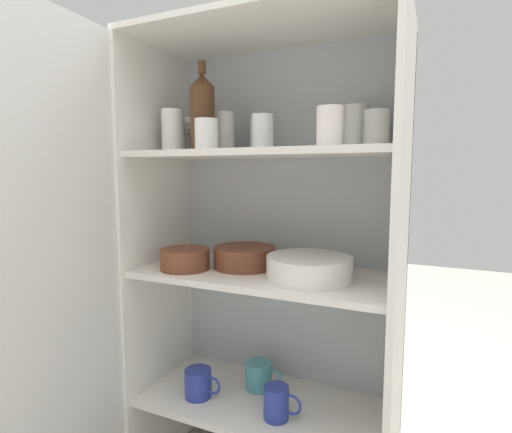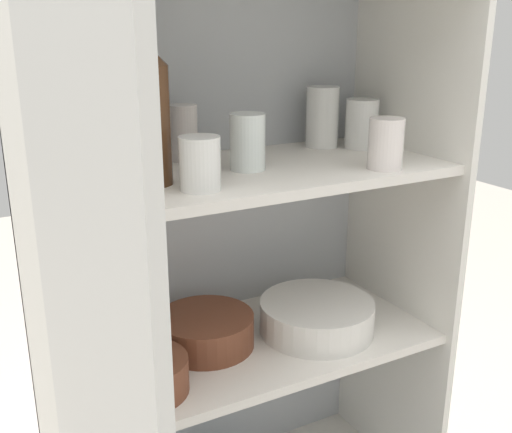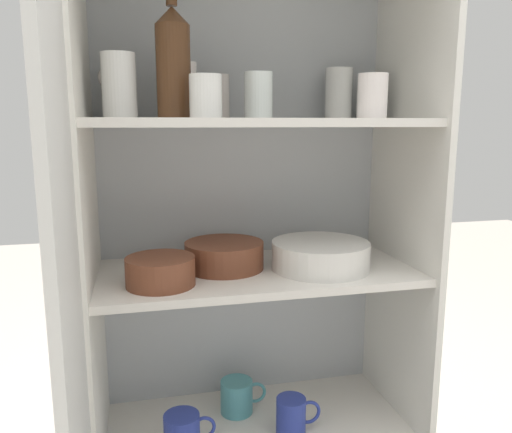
{
  "view_description": "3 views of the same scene",
  "coord_description": "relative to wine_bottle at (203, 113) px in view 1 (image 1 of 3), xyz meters",
  "views": [
    {
      "loc": [
        0.5,
        -0.97,
        1.09
      ],
      "look_at": [
        -0.04,
        0.21,
        0.94
      ],
      "focal_mm": 28.0,
      "sensor_mm": 36.0,
      "label": 1
    },
    {
      "loc": [
        -0.53,
        -0.84,
        1.42
      ],
      "look_at": [
        0.05,
        0.23,
        1.03
      ],
      "focal_mm": 42.0,
      "sensor_mm": 36.0,
      "label": 2
    },
    {
      "loc": [
        -0.29,
        -1.03,
        1.14
      ],
      "look_at": [
        0.0,
        0.2,
        0.9
      ],
      "focal_mm": 35.0,
      "sensor_mm": 36.0,
      "label": 3
    }
  ],
  "objects": [
    {
      "name": "coffee_mug_primary",
      "position": [
        0.28,
        -0.04,
        -0.9
      ],
      "size": [
        0.12,
        0.08,
        0.1
      ],
      "color": "#283893",
      "rests_on": "shelf_board_lower"
    },
    {
      "name": "tumbler_glass_3",
      "position": [
        0.2,
        0.02,
        -0.07
      ],
      "size": [
        0.07,
        0.07,
        0.11
      ],
      "color": "white",
      "rests_on": "shelf_board_upper"
    },
    {
      "name": "wine_glass_0",
      "position": [
        -0.13,
        0.11,
        -0.03
      ],
      "size": [
        0.09,
        0.09,
        0.13
      ],
      "color": "silver",
      "rests_on": "shelf_board_upper"
    },
    {
      "name": "cupboard_top_panel",
      "position": [
        0.2,
        0.03,
        0.24
      ],
      "size": [
        0.84,
        0.41,
        0.02
      ],
      "primitive_type": "cube",
      "color": "white",
      "rests_on": "cupboard_side_left"
    },
    {
      "name": "tumbler_glass_4",
      "position": [
        -0.12,
        0.01,
        -0.05
      ],
      "size": [
        0.08,
        0.08,
        0.14
      ],
      "color": "white",
      "rests_on": "shelf_board_upper"
    },
    {
      "name": "tumbler_glass_7",
      "position": [
        0.06,
        -0.08,
        -0.08
      ],
      "size": [
        0.07,
        0.07,
        0.09
      ],
      "color": "white",
      "rests_on": "shelf_board_upper"
    },
    {
      "name": "cupboard_side_left",
      "position": [
        -0.21,
        0.03,
        -0.52
      ],
      "size": [
        0.02,
        0.41,
        1.51
      ],
      "primitive_type": "cube",
      "color": "white",
      "rests_on": "ground_plane"
    },
    {
      "name": "coffee_mug_extra_2",
      "position": [
        -0.01,
        -0.04,
        -0.91
      ],
      "size": [
        0.13,
        0.09,
        0.09
      ],
      "color": "#283893",
      "rests_on": "shelf_board_lower"
    },
    {
      "name": "shelf_board_middle",
      "position": [
        0.2,
        0.03,
        -0.52
      ],
      "size": [
        0.81,
        0.38,
        0.02
      ],
      "primitive_type": "cube",
      "color": "silver"
    },
    {
      "name": "coffee_mug_extra_1",
      "position": [
        0.16,
        0.09,
        -0.91
      ],
      "size": [
        0.13,
        0.09,
        0.1
      ],
      "color": "teal",
      "rests_on": "shelf_board_lower"
    },
    {
      "name": "tumbler_glass_1",
      "position": [
        0.13,
        0.16,
        -0.07
      ],
      "size": [
        0.06,
        0.06,
        0.12
      ],
      "color": "silver",
      "rests_on": "shelf_board_upper"
    },
    {
      "name": "shelf_board_lower",
      "position": [
        0.2,
        0.03,
        -0.96
      ],
      "size": [
        0.81,
        0.38,
        0.02
      ],
      "primitive_type": "cube",
      "color": "silver"
    },
    {
      "name": "cupboard_door",
      "position": [
        -0.21,
        -0.39,
        -0.52
      ],
      "size": [
        0.04,
        0.42,
        1.51
      ],
      "color": "silver",
      "rests_on": "ground_plane"
    },
    {
      "name": "shelf_board_upper",
      "position": [
        0.2,
        0.03,
        -0.14
      ],
      "size": [
        0.81,
        0.38,
        0.02
      ],
      "primitive_type": "cube",
      "color": "silver"
    },
    {
      "name": "cupboard_back_panel",
      "position": [
        0.2,
        0.23,
        -0.52
      ],
      "size": [
        0.84,
        0.02,
        1.51
      ],
      "primitive_type": "cube",
      "color": "#B2B7BC",
      "rests_on": "ground_plane"
    },
    {
      "name": "plate_stack_white",
      "position": [
        0.37,
        -0.0,
        -0.48
      ],
      "size": [
        0.26,
        0.26,
        0.07
      ],
      "color": "silver",
      "rests_on": "shelf_board_middle"
    },
    {
      "name": "cupboard_side_right",
      "position": [
        0.62,
        0.03,
        -0.52
      ],
      "size": [
        0.02,
        0.41,
        1.51
      ],
      "primitive_type": "cube",
      "color": "white",
      "rests_on": "ground_plane"
    },
    {
      "name": "tumbler_glass_5",
      "position": [
        0.46,
        0.14,
        -0.06
      ],
      "size": [
        0.08,
        0.08,
        0.14
      ],
      "color": "white",
      "rests_on": "shelf_board_upper"
    },
    {
      "name": "tumbler_glass_2",
      "position": [
        0.02,
        0.09,
        -0.06
      ],
      "size": [
        0.08,
        0.08,
        0.14
      ],
      "color": "silver",
      "rests_on": "shelf_board_upper"
    },
    {
      "name": "serving_bowl_small",
      "position": [
        -0.05,
        -0.05,
        -0.48
      ],
      "size": [
        0.16,
        0.16,
        0.07
      ],
      "color": "brown",
      "rests_on": "shelf_board_middle"
    },
    {
      "name": "mixing_bowl_large",
      "position": [
        0.12,
        0.05,
        -0.47
      ],
      "size": [
        0.21,
        0.21,
        0.07
      ],
      "color": "brown",
      "rests_on": "shelf_board_middle"
    },
    {
      "name": "tumbler_glass_0",
      "position": [
        0.54,
        0.09,
        -0.07
      ],
      "size": [
        0.07,
        0.07,
        0.11
      ],
      "color": "white",
      "rests_on": "shelf_board_upper"
    },
    {
      "name": "wine_bottle",
      "position": [
        0.0,
        0.0,
        0.0
      ],
      "size": [
        0.08,
        0.08,
        0.29
      ],
      "color": "#4C2D19",
      "rests_on": "shelf_board_upper"
    },
    {
      "name": "tumbler_glass_6",
      "position": [
        0.45,
        -0.1,
        -0.08
      ],
      "size": [
        0.07,
        0.07,
        0.1
      ],
      "color": "silver",
      "rests_on": "shelf_board_upper"
    }
  ]
}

